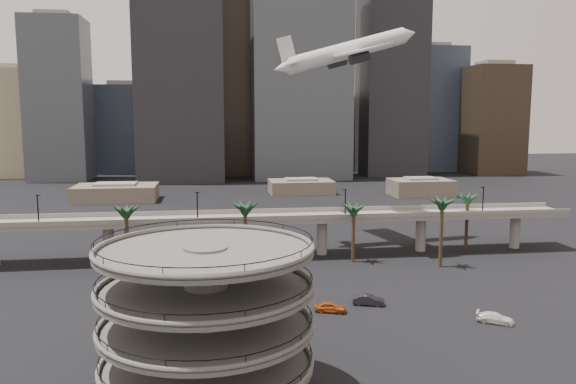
{
  "coord_description": "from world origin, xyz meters",
  "views": [
    {
      "loc": [
        -12.36,
        -59.93,
        29.34
      ],
      "look_at": [
        -0.08,
        28.0,
        17.29
      ],
      "focal_mm": 35.0,
      "sensor_mm": 36.0,
      "label": 1
    }
  ],
  "objects": [
    {
      "name": "car_b",
      "position": [
        11.81,
        22.05,
        0.81
      ],
      "size": [
        5.23,
        3.14,
        1.63
      ],
      "primitive_type": "imported",
      "rotation": [
        0.0,
        0.0,
        1.26
      ],
      "color": "#242228",
      "rests_on": "ground"
    },
    {
      "name": "overpass",
      "position": [
        0.0,
        55.0,
        7.34
      ],
      "size": [
        130.0,
        9.3,
        14.7
      ],
      "color": "slate",
      "rests_on": "ground"
    },
    {
      "name": "airborne_jet",
      "position": [
        18.74,
        66.48,
        43.79
      ],
      "size": [
        35.98,
        32.32,
        13.12
      ],
      "rotation": [
        0.0,
        -0.27,
        0.21
      ],
      "color": "silver",
      "rests_on": "ground"
    },
    {
      "name": "low_buildings",
      "position": [
        6.89,
        142.3,
        2.86
      ],
      "size": [
        135.0,
        27.5,
        6.8
      ],
      "color": "brown",
      "rests_on": "ground"
    },
    {
      "name": "parking_ramp",
      "position": [
        -13.0,
        -4.0,
        9.84
      ],
      "size": [
        22.2,
        22.2,
        17.35
      ],
      "color": "#514E4B",
      "rests_on": "ground"
    },
    {
      "name": "ground",
      "position": [
        0.0,
        0.0,
        0.0
      ],
      "size": [
        700.0,
        700.0,
        0.0
      ],
      "primitive_type": "plane",
      "color": "black",
      "rests_on": "ground"
    },
    {
      "name": "palm_trees",
      "position": [
        11.58,
        47.18,
        11.3
      ],
      "size": [
        76.4,
        18.4,
        14.0
      ],
      "color": "#42311C",
      "rests_on": "ground"
    },
    {
      "name": "skyline",
      "position": [
        15.11,
        217.09,
        41.81
      ],
      "size": [
        269.0,
        86.0,
        114.44
      ],
      "color": "gray",
      "rests_on": "ground"
    },
    {
      "name": "car_a",
      "position": [
        5.24,
        19.75,
        0.8
      ],
      "size": [
        5.08,
        3.33,
        1.61
      ],
      "primitive_type": "imported",
      "rotation": [
        0.0,
        0.0,
        1.24
      ],
      "color": "#B7491A",
      "rests_on": "ground"
    },
    {
      "name": "car_c",
      "position": [
        27.59,
        12.14,
        0.74
      ],
      "size": [
        5.43,
        4.42,
        1.48
      ],
      "primitive_type": "imported",
      "rotation": [
        0.0,
        0.0,
        1.02
      ],
      "color": "white",
      "rests_on": "ground"
    }
  ]
}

